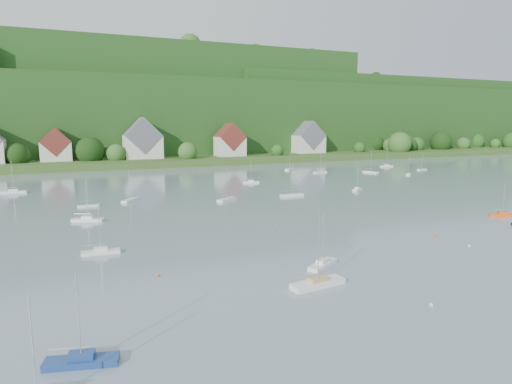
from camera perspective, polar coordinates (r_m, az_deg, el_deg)
far_shore_strip at (r=213.20m, az=-16.15°, el=3.98°), size 600.00×60.00×3.00m
forested_ridge at (r=280.71m, az=-18.12°, el=9.39°), size 620.00×181.22×69.89m
village_building_1 at (r=200.02m, az=-24.40°, el=5.31°), size 12.00×9.36×14.00m
village_building_2 at (r=201.52m, az=-14.39°, el=6.28°), size 16.00×11.44×18.00m
village_building_3 at (r=209.78m, az=-3.39°, el=6.41°), size 13.00×10.40×15.50m
village_building_4 at (r=232.63m, az=6.80°, el=6.66°), size 15.00×10.40×16.50m
near_sailboat_1 at (r=39.39m, az=-21.57°, el=-19.48°), size 5.84×2.92×7.60m
near_sailboat_2 at (r=52.59m, az=7.96°, el=-11.49°), size 6.94×2.65×9.14m
near_sailboat_3 at (r=59.41m, az=8.58°, el=-9.13°), size 5.58×4.25×7.54m
near_sailboat_5 at (r=102.11m, az=29.18°, el=-2.54°), size 4.97×3.86×6.75m
near_sailboat_6 at (r=68.03m, az=-19.38°, el=-7.21°), size 5.40×1.78×7.19m
mooring_buoy_1 at (r=50.54m, az=21.66°, el=-13.50°), size 0.44×0.44×0.44m
mooring_buoy_2 at (r=80.39m, az=22.13°, el=-5.21°), size 0.49×0.49×0.49m
mooring_buoy_3 at (r=81.59m, az=2.59°, el=-4.34°), size 0.39×0.39×0.39m
mooring_buoy_4 at (r=75.43m, az=25.78°, el=-6.35°), size 0.42×0.42×0.42m
mooring_buoy_5 at (r=56.76m, az=-12.56°, el=-10.57°), size 0.44×0.44×0.44m
far_sailboat_cluster at (r=130.86m, az=-8.22°, el=0.80°), size 196.53×71.25×8.71m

